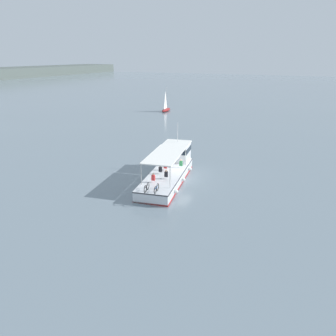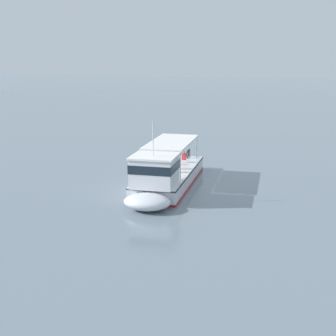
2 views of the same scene
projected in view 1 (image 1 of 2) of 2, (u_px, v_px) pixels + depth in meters
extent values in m
plane|color=slate|center=(180.00, 178.00, 34.01)|extent=(400.00, 400.00, 0.00)
cube|color=silver|center=(166.00, 178.00, 32.53)|extent=(11.17, 4.87, 1.10)
ellipsoid|color=silver|center=(180.00, 160.00, 38.17)|extent=(2.64, 3.25, 1.01)
cube|color=red|center=(166.00, 182.00, 32.68)|extent=(11.18, 4.90, 0.16)
cube|color=#2D2D33|center=(166.00, 173.00, 32.37)|extent=(11.18, 4.92, 0.10)
cube|color=silver|center=(177.00, 152.00, 36.03)|extent=(3.00, 3.10, 1.90)
cube|color=#19232D|center=(177.00, 149.00, 35.92)|extent=(3.05, 3.17, 0.56)
cube|color=white|center=(177.00, 143.00, 35.70)|extent=(3.18, 3.28, 0.12)
cube|color=white|center=(165.00, 155.00, 31.25)|extent=(7.08, 3.96, 0.10)
cylinder|color=silver|center=(161.00, 154.00, 34.90)|extent=(0.08, 0.08, 2.00)
cylinder|color=silver|center=(186.00, 156.00, 34.23)|extent=(0.08, 0.08, 2.00)
cylinder|color=silver|center=(141.00, 175.00, 28.98)|extent=(0.08, 0.08, 2.00)
cylinder|color=silver|center=(170.00, 177.00, 28.31)|extent=(0.08, 0.08, 2.00)
cylinder|color=silver|center=(178.00, 132.00, 35.58)|extent=(0.06, 0.06, 2.20)
sphere|color=white|center=(190.00, 169.00, 35.20)|extent=(0.36, 0.36, 0.36)
sphere|color=white|center=(184.00, 180.00, 32.20)|extent=(0.36, 0.36, 0.36)
sphere|color=white|center=(176.00, 191.00, 29.38)|extent=(0.36, 0.36, 0.36)
torus|color=black|center=(148.00, 186.00, 28.21)|extent=(0.66, 0.16, 0.66)
torus|color=black|center=(145.00, 189.00, 27.57)|extent=(0.66, 0.16, 0.66)
cylinder|color=#232328|center=(147.00, 186.00, 27.85)|extent=(0.70, 0.17, 0.06)
torus|color=black|center=(158.00, 187.00, 27.99)|extent=(0.66, 0.16, 0.66)
torus|color=black|center=(155.00, 190.00, 27.35)|extent=(0.66, 0.16, 0.66)
cylinder|color=#1E478C|center=(156.00, 187.00, 27.63)|extent=(0.70, 0.17, 0.06)
cube|color=red|center=(153.00, 178.00, 29.76)|extent=(0.27, 0.35, 0.52)
sphere|color=beige|center=(153.00, 174.00, 29.64)|extent=(0.20, 0.20, 0.20)
cube|color=black|center=(166.00, 174.00, 30.61)|extent=(0.27, 0.35, 0.52)
sphere|color=tan|center=(166.00, 171.00, 30.48)|extent=(0.20, 0.20, 0.20)
cube|color=black|center=(160.00, 169.00, 31.91)|extent=(0.27, 0.35, 0.52)
sphere|color=tan|center=(160.00, 166.00, 31.78)|extent=(0.20, 0.20, 0.20)
cube|color=red|center=(165.00, 166.00, 32.94)|extent=(0.27, 0.35, 0.52)
sphere|color=beige|center=(165.00, 162.00, 32.81)|extent=(0.20, 0.20, 0.20)
cube|color=#338C4C|center=(181.00, 163.00, 33.67)|extent=(0.27, 0.35, 0.52)
sphere|color=beige|center=(181.00, 160.00, 33.54)|extent=(0.20, 0.20, 0.20)
ellipsoid|color=maroon|center=(166.00, 110.00, 74.66)|extent=(4.94, 2.00, 0.60)
cylinder|color=silver|center=(166.00, 98.00, 74.03)|extent=(0.08, 0.08, 4.80)
pyramid|color=white|center=(165.00, 100.00, 73.35)|extent=(1.69, 0.27, 4.08)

